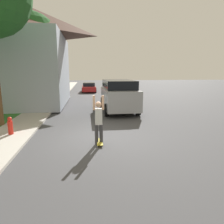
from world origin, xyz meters
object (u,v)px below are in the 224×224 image
Objects in this scene: lawn_tree_far at (30,44)px; suv_parked at (118,95)px; fire_hydrant at (10,126)px; skateboarder at (99,120)px; skateboard at (100,142)px; car_down_street at (89,87)px.

lawn_tree_far is 7.85m from suv_parked.
fire_hydrant is at bearing -137.16° from suv_parked.
skateboarder is 2.30× the size of skateboard.
car_down_street reaches higher than skateboard.
suv_parked is 14.20m from car_down_street.
suv_parked is at bearing 74.62° from skateboarder.
car_down_street reaches higher than fire_hydrant.
suv_parked is at bearing 74.74° from skateboard.
suv_parked is 6.22× the size of skateboard.
lawn_tree_far is at bearing -112.02° from car_down_street.
fire_hydrant is (-3.60, 1.41, -0.49)m from skateboarder.
skateboarder is 0.86m from skateboard.
skateboarder is 2.48× the size of fire_hydrant.
fire_hydrant is (0.96, -7.95, -4.27)m from lawn_tree_far.
suv_parked is at bearing -25.27° from lawn_tree_far.
suv_parked is 6.66m from skateboard.
lawn_tree_far is at bearing 115.99° from skateboarder.
suv_parked reaches higher than skateboarder.
lawn_tree_far is at bearing 96.89° from fire_hydrant.
skateboard is 3.90m from fire_hydrant.
car_down_street is at bearing 97.39° from suv_parked.
car_down_street is 19.36m from fire_hydrant.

